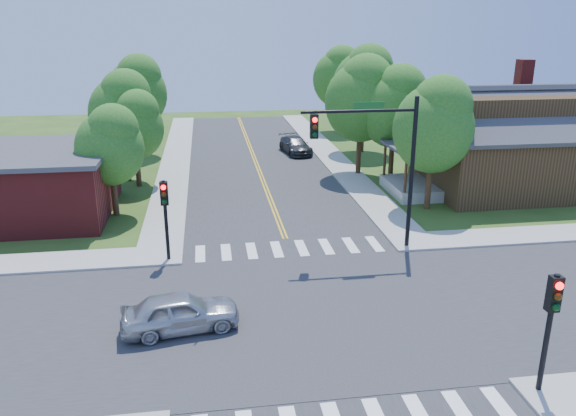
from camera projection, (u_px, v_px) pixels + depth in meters
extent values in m
plane|color=#2D5019|center=(314.00, 313.00, 20.90)|extent=(100.00, 100.00, 0.00)
cube|color=#2D2D30|center=(314.00, 312.00, 20.89)|extent=(10.00, 90.00, 0.04)
cube|color=#2D2D30|center=(314.00, 312.00, 20.89)|extent=(90.00, 10.00, 0.04)
cube|color=#2D2D30|center=(314.00, 313.00, 20.90)|extent=(10.20, 10.20, 0.06)
cube|color=#9E9B93|center=(330.00, 155.00, 45.18)|extent=(2.20, 40.00, 0.14)
cube|color=#9E9B93|center=(176.00, 160.00, 43.50)|extent=(2.20, 40.00, 0.14)
cube|color=white|center=(200.00, 254.00, 26.12)|extent=(0.45, 2.00, 0.01)
cube|color=white|center=(226.00, 252.00, 26.29)|extent=(0.45, 2.00, 0.01)
cube|color=white|center=(252.00, 251.00, 26.45)|extent=(0.45, 2.00, 0.01)
cube|color=white|center=(277.00, 249.00, 26.62)|extent=(0.45, 2.00, 0.01)
cube|color=white|center=(302.00, 248.00, 26.79)|extent=(0.45, 2.00, 0.01)
cube|color=white|center=(326.00, 246.00, 26.95)|extent=(0.45, 2.00, 0.01)
cube|color=white|center=(351.00, 245.00, 27.12)|extent=(0.45, 2.00, 0.01)
cube|color=white|center=(375.00, 244.00, 27.28)|extent=(0.45, 2.00, 0.01)
cube|color=white|center=(463.00, 413.00, 15.48)|extent=(0.45, 2.00, 0.01)
cube|color=white|center=(503.00, 409.00, 15.64)|extent=(0.45, 2.00, 0.01)
cube|color=yellow|center=(252.00, 155.00, 45.51)|extent=(0.10, 37.50, 0.01)
cube|color=yellow|center=(254.00, 154.00, 45.53)|extent=(0.10, 37.50, 0.01)
cylinder|color=black|center=(412.00, 175.00, 25.79)|extent=(0.20, 0.20, 7.20)
cylinder|color=black|center=(359.00, 111.00, 24.48)|extent=(5.20, 0.14, 0.14)
cube|color=#19591E|center=(369.00, 105.00, 24.41)|extent=(1.40, 0.04, 0.30)
cube|color=black|center=(314.00, 127.00, 24.40)|extent=(0.34, 0.28, 1.05)
sphere|color=#FF0C0C|center=(315.00, 120.00, 24.14)|extent=(0.22, 0.22, 0.22)
sphere|color=#3F2605|center=(315.00, 127.00, 24.24)|extent=(0.22, 0.22, 0.22)
sphere|color=#05330F|center=(315.00, 135.00, 24.34)|extent=(0.22, 0.22, 0.22)
cylinder|color=black|center=(547.00, 336.00, 15.81)|extent=(0.16, 0.16, 3.80)
cube|color=black|center=(554.00, 294.00, 15.39)|extent=(0.34, 0.28, 1.05)
sphere|color=#FF0C0C|center=(560.00, 286.00, 15.13)|extent=(0.22, 0.22, 0.22)
sphere|color=#3F2605|center=(558.00, 297.00, 15.23)|extent=(0.22, 0.22, 0.22)
sphere|color=#05330F|center=(556.00, 307.00, 15.34)|extent=(0.22, 0.22, 0.22)
cylinder|color=black|center=(166.00, 222.00, 24.78)|extent=(0.16, 0.16, 3.80)
cube|color=black|center=(164.00, 193.00, 24.36)|extent=(0.34, 0.28, 1.05)
sphere|color=#FF0C0C|center=(163.00, 187.00, 24.10)|extent=(0.22, 0.22, 0.22)
sphere|color=#3F2605|center=(164.00, 195.00, 24.20)|extent=(0.22, 0.22, 0.22)
sphere|color=#05330F|center=(164.00, 202.00, 24.31)|extent=(0.22, 0.22, 0.22)
cube|color=#311F11|center=(507.00, 159.00, 35.69)|extent=(10.00, 8.00, 4.00)
cube|color=#9E9B93|center=(410.00, 188.00, 35.34)|extent=(2.60, 4.50, 0.70)
cylinder|color=#311F11|center=(406.00, 178.00, 32.92)|extent=(0.18, 0.18, 2.50)
cylinder|color=#311F11|center=(385.00, 162.00, 36.67)|extent=(0.18, 0.18, 2.50)
cube|color=#38383D|center=(413.00, 147.00, 34.52)|extent=(2.80, 4.80, 0.18)
cube|color=maroon|center=(517.00, 124.00, 38.82)|extent=(0.90, 0.90, 7.11)
cube|color=maroon|center=(15.00, 186.00, 30.78)|extent=(10.00, 8.00, 3.50)
cube|color=#38383D|center=(10.00, 153.00, 30.19)|extent=(10.40, 8.40, 0.25)
cylinder|color=#382314|center=(429.00, 185.00, 32.10)|extent=(0.34, 0.34, 2.85)
ellipsoid|color=#1E601C|center=(433.00, 129.00, 31.08)|extent=(4.50, 4.28, 4.95)
sphere|color=#1E601C|center=(442.00, 105.00, 30.51)|extent=(3.30, 3.30, 3.30)
cylinder|color=#382314|center=(391.00, 158.00, 38.23)|extent=(0.34, 0.34, 2.90)
ellipsoid|color=#1E601C|center=(394.00, 110.00, 37.19)|extent=(4.58, 4.35, 5.04)
sphere|color=#1E601C|center=(401.00, 89.00, 36.61)|extent=(3.36, 3.36, 3.36)
cylinder|color=#382314|center=(362.00, 132.00, 46.25)|extent=(0.34, 0.34, 3.26)
ellipsoid|color=#1E601C|center=(364.00, 87.00, 45.09)|extent=(5.14, 4.88, 5.65)
sphere|color=#1E601C|center=(369.00, 67.00, 44.45)|extent=(3.77, 3.77, 3.77)
cylinder|color=#382314|center=(337.00, 116.00, 54.94)|extent=(0.34, 0.34, 3.08)
ellipsoid|color=#1E601C|center=(338.00, 79.00, 53.84)|extent=(4.87, 4.62, 5.35)
sphere|color=#1E601C|center=(342.00, 64.00, 53.23)|extent=(3.57, 3.57, 3.57)
cylinder|color=#382314|center=(115.00, 195.00, 31.11)|extent=(0.34, 0.34, 2.33)
ellipsoid|color=#1E601C|center=(110.00, 149.00, 30.27)|extent=(3.68, 3.49, 4.04)
sphere|color=#1E601C|center=(113.00, 129.00, 29.78)|extent=(2.70, 2.70, 2.70)
cylinder|color=#382314|center=(127.00, 161.00, 37.79)|extent=(0.34, 0.34, 2.79)
ellipsoid|color=#1E601C|center=(123.00, 114.00, 36.80)|extent=(4.41, 4.19, 4.85)
sphere|color=#1E601C|center=(125.00, 94.00, 36.23)|extent=(3.23, 3.23, 3.23)
cylinder|color=#382314|center=(140.00, 136.00, 45.31)|extent=(0.34, 0.34, 2.99)
ellipsoid|color=#1E601C|center=(137.00, 94.00, 44.24)|extent=(4.72, 4.48, 5.19)
sphere|color=#1E601C|center=(139.00, 76.00, 43.65)|extent=(3.46, 3.46, 3.46)
cylinder|color=#382314|center=(148.00, 123.00, 53.79)|extent=(0.34, 0.34, 2.18)
ellipsoid|color=#1E601C|center=(146.00, 97.00, 53.01)|extent=(3.45, 3.27, 3.79)
sphere|color=#1E601C|center=(148.00, 86.00, 52.54)|extent=(2.53, 2.53, 2.53)
cylinder|color=#382314|center=(359.00, 153.00, 39.25)|extent=(0.34, 0.34, 3.11)
ellipsoid|color=#1E601C|center=(361.00, 102.00, 38.13)|extent=(4.92, 4.67, 5.41)
sphere|color=#1E601C|center=(367.00, 81.00, 37.52)|extent=(3.61, 3.61, 3.61)
cylinder|color=#382314|center=(138.00, 168.00, 36.67)|extent=(0.34, 0.34, 2.36)
ellipsoid|color=#1E601C|center=(134.00, 128.00, 35.82)|extent=(3.73, 3.54, 4.10)
sphere|color=#1E601C|center=(137.00, 111.00, 35.32)|extent=(2.73, 2.73, 2.73)
imported|color=#B5B7BC|center=(180.00, 313.00, 19.49)|extent=(2.85, 4.56, 1.39)
imported|color=#2B2D30|center=(295.00, 146.00, 45.83)|extent=(3.15, 5.06, 1.31)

